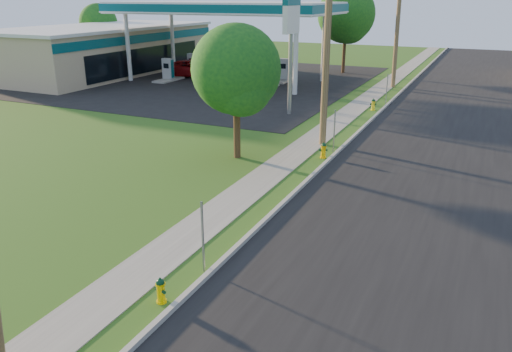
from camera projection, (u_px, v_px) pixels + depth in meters
The scene contains 23 objects.
road at pixel (405, 216), 16.48m from camera, with size 8.00×120.00×0.02m, color black.
curb at pixel (292, 195), 18.05m from camera, with size 0.15×120.00×0.15m, color #A29E94.
sidewalk at pixel (248, 189), 18.76m from camera, with size 1.50×120.00×0.03m, color gray.
forecourt at pixel (206, 79), 43.37m from camera, with size 26.00×28.00×0.02m, color black.
utility_pole_mid at pixel (327, 40), 22.79m from camera, with size 1.40×0.32×9.80m.
utility_pole_far at pixel (398, 24), 38.18m from camera, with size 1.40×0.32×9.50m.
sign_post_near at pixel (203, 237), 12.89m from camera, with size 0.05×0.04×2.00m, color gray.
sign_post_mid at pixel (334, 131), 22.95m from camera, with size 0.05×0.04×2.00m, color gray.
sign_post_far at pixel (387, 89), 33.34m from camera, with size 0.05×0.04×2.00m, color gray.
gas_canopy at pixel (225, 8), 40.57m from camera, with size 18.18×9.18×6.40m.
fuel_pump_nw at pixel (168, 72), 42.41m from camera, with size 1.20×3.20×1.90m.
fuel_pump_ne at pixel (265, 79), 38.84m from camera, with size 1.20×3.20×1.90m.
fuel_pump_sw at pixel (193, 67), 45.82m from camera, with size 1.20×3.20×1.90m.
fuel_pump_se at pixel (284, 73), 42.25m from camera, with size 1.20×3.20×1.90m.
convenience_store at pixel (104, 49), 47.01m from camera, with size 10.40×22.40×4.25m.
price_pylon at pixel (291, 22), 28.86m from camera, with size 0.34×2.04×6.85m.
tree_verge at pixel (237, 74), 21.16m from camera, with size 3.86×3.86×5.85m.
tree_lot at pixel (347, 17), 45.28m from camera, with size 5.21×5.21×7.90m.
tree_back at pixel (99, 24), 54.14m from camera, with size 4.05×4.05×6.13m.
hydrant_near at pixel (161, 290), 11.78m from camera, with size 0.34×0.31×0.67m.
hydrant_mid at pixel (323, 150), 22.33m from camera, with size 0.38×0.34×0.73m.
hydrant_far at pixel (373, 105), 31.64m from camera, with size 0.39×0.35×0.76m.
car_red at pixel (193, 69), 44.53m from camera, with size 2.47×5.35×1.49m, color maroon.
Camera 1 is at (6.39, -5.71, 6.89)m, focal length 35.00 mm.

